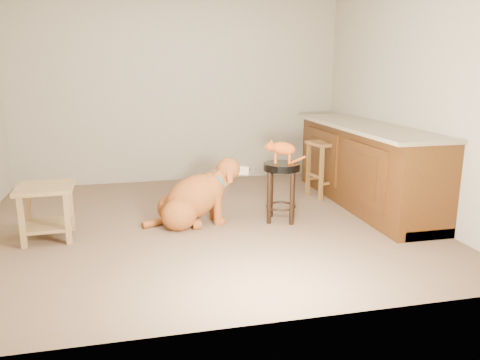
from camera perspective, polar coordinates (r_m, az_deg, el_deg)
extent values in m
cube|color=brown|center=(4.85, -4.53, -5.35)|extent=(4.50, 4.00, 0.01)
cube|color=#A09681|center=(6.58, -7.38, 11.12)|extent=(4.50, 0.04, 2.60)
cube|color=#A09681|center=(2.64, 1.47, 7.72)|extent=(4.50, 0.04, 2.60)
cube|color=#A09681|center=(5.40, 19.92, 9.92)|extent=(0.04, 4.00, 2.60)
cube|color=#48270D|center=(5.61, 15.00, 1.60)|extent=(0.60, 2.50, 0.90)
cube|color=gray|center=(5.52, 15.02, 6.36)|extent=(0.70, 2.56, 0.04)
cube|color=black|center=(5.72, 15.11, -2.31)|extent=(0.52, 2.50, 0.10)
cube|color=#48270D|center=(4.98, 14.78, 0.72)|extent=(0.02, 0.90, 0.62)
cube|color=#48270D|center=(5.96, 9.92, 3.03)|extent=(0.02, 0.90, 0.62)
cube|color=#3B1F0A|center=(4.98, 14.66, 0.72)|extent=(0.02, 0.60, 0.40)
cube|color=#3B1F0A|center=(5.95, 9.81, 3.02)|extent=(0.02, 0.60, 0.40)
cylinder|color=black|center=(4.99, 6.44, -1.60)|extent=(0.05, 0.05, 0.54)
cylinder|color=black|center=(5.00, 3.81, -1.51)|extent=(0.05, 0.05, 0.54)
cylinder|color=black|center=(4.77, 6.34, -2.32)|extent=(0.05, 0.05, 0.54)
cylinder|color=black|center=(4.78, 3.58, -2.22)|extent=(0.05, 0.05, 0.54)
torus|color=black|center=(4.91, 5.01, -3.19)|extent=(0.41, 0.41, 0.03)
cylinder|color=black|center=(4.81, 5.12, 1.64)|extent=(0.38, 0.38, 0.07)
cube|color=brown|center=(6.07, 10.71, 1.50)|extent=(0.05, 0.05, 0.65)
cube|color=brown|center=(5.91, 8.31, 1.27)|extent=(0.05, 0.05, 0.65)
cube|color=brown|center=(5.83, 12.34, 0.93)|extent=(0.05, 0.05, 0.65)
cube|color=brown|center=(5.66, 9.89, 0.68)|extent=(0.05, 0.05, 0.65)
cube|color=brown|center=(5.80, 10.46, 4.43)|extent=(0.43, 0.43, 0.04)
cube|color=olive|center=(4.87, -19.93, -3.14)|extent=(0.05, 0.05, 0.48)
cube|color=olive|center=(4.91, -24.36, -3.38)|extent=(0.05, 0.05, 0.48)
cube|color=olive|center=(4.50, -20.27, -4.49)|extent=(0.05, 0.05, 0.48)
cube|color=olive|center=(4.55, -25.06, -4.74)|extent=(0.05, 0.05, 0.48)
cube|color=olive|center=(4.64, -22.69, -0.88)|extent=(0.52, 0.52, 0.04)
cube|color=olive|center=(4.74, -22.29, -5.13)|extent=(0.44, 0.44, 0.03)
ellipsoid|color=brown|center=(4.91, -7.99, -3.36)|extent=(0.38, 0.32, 0.32)
ellipsoid|color=brown|center=(4.66, -7.46, -4.26)|extent=(0.38, 0.32, 0.32)
cylinder|color=brown|center=(4.99, -6.03, -4.36)|extent=(0.09, 0.11, 0.10)
cylinder|color=brown|center=(4.70, -5.30, -5.46)|extent=(0.09, 0.11, 0.10)
ellipsoid|color=brown|center=(4.77, -5.74, -2.12)|extent=(0.76, 0.44, 0.66)
ellipsoid|color=brown|center=(4.79, -3.51, -1.01)|extent=(0.29, 0.32, 0.33)
cylinder|color=brown|center=(4.93, -3.27, -2.66)|extent=(0.09, 0.09, 0.38)
cylinder|color=brown|center=(4.76, -2.75, -3.25)|extent=(0.09, 0.09, 0.38)
sphere|color=brown|center=(4.99, -2.91, -4.48)|extent=(0.10, 0.10, 0.10)
sphere|color=brown|center=(4.82, -2.37, -5.12)|extent=(0.10, 0.10, 0.10)
cylinder|color=brown|center=(4.79, -2.58, 0.23)|extent=(0.25, 0.19, 0.24)
ellipsoid|color=brown|center=(4.79, -1.42, 1.37)|extent=(0.26, 0.24, 0.23)
cube|color=tan|center=(4.83, 0.08, 1.24)|extent=(0.17, 0.10, 0.11)
sphere|color=black|center=(4.85, 0.94, 1.35)|extent=(0.06, 0.06, 0.06)
cube|color=brown|center=(4.89, -1.99, 1.26)|extent=(0.05, 0.06, 0.17)
cube|color=brown|center=(4.69, -1.31, 0.73)|extent=(0.05, 0.06, 0.17)
torus|color=#0E6D77|center=(4.79, -2.58, 0.11)|extent=(0.15, 0.23, 0.20)
cylinder|color=#D8BF4C|center=(4.82, -1.99, -0.67)|extent=(0.01, 0.04, 0.04)
cylinder|color=brown|center=(4.84, -10.16, -5.13)|extent=(0.31, 0.19, 0.07)
ellipsoid|color=#AA4211|center=(4.77, 5.33, 3.85)|extent=(0.29, 0.21, 0.16)
cylinder|color=#AA4211|center=(4.83, 4.41, 2.75)|extent=(0.03, 0.03, 0.10)
sphere|color=#AA4211|center=(4.84, 4.40, 2.30)|extent=(0.03, 0.03, 0.03)
cylinder|color=#AA4211|center=(4.76, 4.35, 2.60)|extent=(0.03, 0.03, 0.10)
sphere|color=#AA4211|center=(4.77, 4.34, 2.14)|extent=(0.03, 0.03, 0.03)
cylinder|color=#AA4211|center=(4.82, 6.09, 2.70)|extent=(0.03, 0.03, 0.10)
sphere|color=#AA4211|center=(4.83, 6.07, 2.24)|extent=(0.03, 0.03, 0.03)
cylinder|color=#AA4211|center=(4.75, 6.05, 2.55)|extent=(0.03, 0.03, 0.10)
sphere|color=#AA4211|center=(4.76, 6.04, 2.08)|extent=(0.03, 0.03, 0.03)
sphere|color=#AA4211|center=(4.78, 3.69, 4.09)|extent=(0.09, 0.09, 0.09)
sphere|color=#AA4211|center=(4.78, 3.21, 4.00)|extent=(0.04, 0.04, 0.04)
sphere|color=brown|center=(4.78, 3.03, 4.00)|extent=(0.01, 0.01, 0.01)
cone|color=#AA4211|center=(4.80, 3.84, 4.75)|extent=(0.05, 0.05, 0.05)
cone|color=#C66B60|center=(4.80, 3.82, 4.71)|extent=(0.03, 0.03, 0.03)
cone|color=#AA4211|center=(4.74, 3.78, 4.64)|extent=(0.05, 0.05, 0.05)
cone|color=#C66B60|center=(4.74, 3.76, 4.61)|extent=(0.03, 0.03, 0.03)
cylinder|color=#AA4211|center=(4.83, 6.89, 2.36)|extent=(0.20, 0.04, 0.09)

